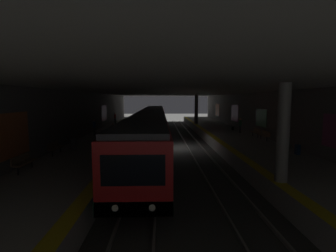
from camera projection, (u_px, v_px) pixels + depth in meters
The scene contains 22 objects.
ground_plane at pixel (173, 148), 24.84m from camera, with size 120.00×120.00×0.00m, color #42423F.
track_left at pixel (195, 147), 24.90m from camera, with size 60.00×1.53×0.16m.
track_right at pixel (151, 147), 24.77m from camera, with size 60.00×1.53×0.16m.
platform_left at pixel (238, 142), 24.99m from camera, with size 60.00×5.30×1.06m.
platform_right at pixel (107, 143), 24.59m from camera, with size 60.00×5.30×1.06m.
wall_left at pixel (267, 120), 24.89m from camera, with size 60.00×0.56×5.60m.
wall_right at pixel (77, 120), 24.25m from camera, with size 60.00×0.56×5.60m.
ceiling_slab at pixel (173, 90), 24.22m from camera, with size 60.00×19.40×0.40m.
pillar_near at pixel (283, 133), 11.29m from camera, with size 0.56×0.56×4.55m.
pillar_far at pixel (196, 109), 38.49m from camera, with size 0.56×0.56×4.55m.
metro_train at pixel (152, 124), 28.12m from camera, with size 39.34×2.83×3.49m.
bench_left_near at pixel (265, 135), 23.15m from camera, with size 1.70×0.47×0.86m.
bench_left_mid at pixel (256, 132), 25.25m from camera, with size 1.70×0.47×0.86m.
bench_right_near at pixel (23, 161), 13.12m from camera, with size 1.70×0.47×0.86m.
bench_right_mid at pixel (55, 147), 17.09m from camera, with size 1.70×0.47×0.86m.
person_waiting_near at pixel (113, 131), 22.75m from camera, with size 0.60×0.23×1.66m.
person_walking_mid at pixel (94, 127), 26.21m from camera, with size 0.60×0.24×1.73m.
person_standing_far at pixel (115, 118), 38.54m from camera, with size 0.60×0.23×1.71m.
person_boarding at pixel (240, 125), 28.16m from camera, with size 0.60×0.23×1.69m.
suitcase_rolling at pixel (298, 149), 17.13m from camera, with size 0.35×0.25×1.00m.
backpack_on_floor at pixel (233, 128), 30.94m from camera, with size 0.30×0.20×0.40m.
trash_bin at pixel (74, 144), 18.65m from camera, with size 0.44×0.44×0.85m.
Camera 1 is at (-24.44, 1.25, 4.85)m, focal length 26.46 mm.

